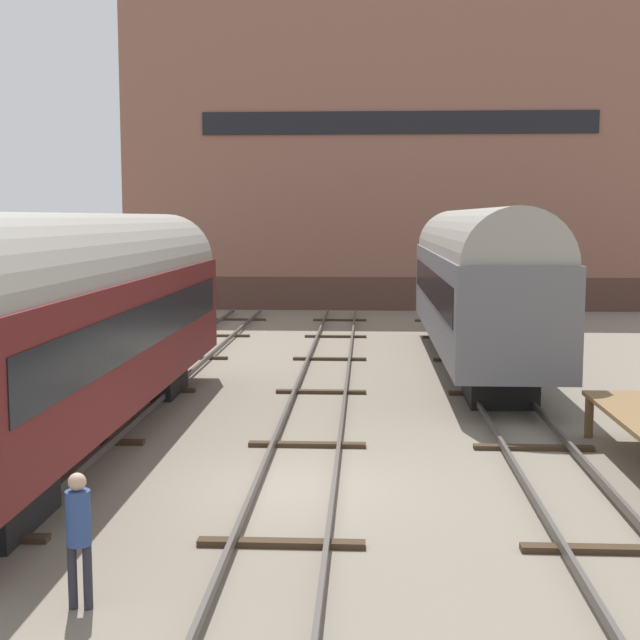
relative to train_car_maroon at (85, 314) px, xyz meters
name	(u,v)px	position (x,y,z in m)	size (l,w,h in m)	color
ground_plane	(297,488)	(4.96, -3.14, -2.92)	(200.00, 200.00, 0.00)	slate
track_left	(37,476)	(0.00, -3.14, -2.78)	(2.60, 60.00, 0.26)	#4C4742
track_middle	(296,480)	(4.96, -3.14, -2.78)	(2.60, 60.00, 0.26)	#4C4742
track_right	(564,485)	(9.91, -3.14, -2.78)	(2.60, 60.00, 0.26)	#4C4742
train_car_maroon	(85,314)	(0.00, 0.00, 0.00)	(2.99, 17.19, 5.14)	black
train_car_grey	(476,278)	(9.91, 10.57, 0.10)	(3.07, 17.24, 5.33)	black
person_worker	(79,527)	(2.57, -8.46, -1.83)	(0.32, 0.32, 1.81)	#282833
warehouse_building	(395,149)	(7.89, 35.28, 6.20)	(29.97, 12.81, 18.24)	#4F342A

